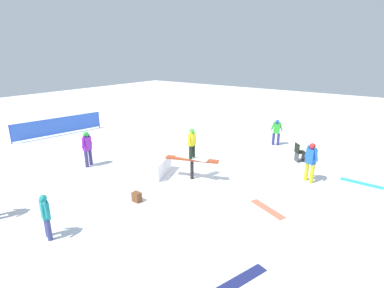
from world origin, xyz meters
TOP-DOWN VIEW (x-y plane):
  - ground_plane at (0.00, 0.00)m, footprint 60.00×60.00m
  - rail_feature at (0.00, 0.00)m, footprint 2.13×1.01m
  - snow_kicker_ramp at (-1.93, -0.71)m, footprint 2.21×2.03m
  - main_rider_on_rail at (0.00, 0.00)m, footprint 1.38×0.70m
  - bystander_teal at (-0.83, -5.61)m, footprint 0.59×0.27m
  - bystander_green at (1.03, 6.41)m, footprint 0.63×0.31m
  - bystander_purple at (-4.60, -1.60)m, footprint 0.33×0.69m
  - bystander_blue at (3.90, 2.52)m, footprint 0.62×0.39m
  - loose_snowboard_navy at (4.23, -3.92)m, footprint 0.73×1.49m
  - loose_snowboard_coral at (3.46, -0.53)m, footprint 1.38×0.84m
  - loose_snowboard_cyan at (5.65, 3.56)m, footprint 1.52×0.34m
  - folding_chair at (2.88, 4.58)m, footprint 0.62×0.62m
  - backpack_on_snow at (-0.40, -2.68)m, footprint 0.30×0.22m
  - safety_fence at (-10.44, 0.47)m, footprint 0.91×5.30m

SIDE VIEW (x-z plane):
  - ground_plane at x=0.00m, z-range 0.00..0.00m
  - loose_snowboard_navy at x=4.23m, z-range 0.00..0.02m
  - loose_snowboard_coral at x=3.46m, z-range 0.00..0.02m
  - loose_snowboard_cyan at x=5.65m, z-range 0.00..0.02m
  - backpack_on_snow at x=-0.40m, z-range 0.00..0.34m
  - snow_kicker_ramp at x=-1.93m, z-range 0.00..0.69m
  - folding_chair at x=2.88m, z-range -0.03..0.85m
  - safety_fence at x=-10.44m, z-range 0.05..1.15m
  - rail_feature at x=0.00m, z-range 0.29..1.17m
  - bystander_teal at x=-0.83m, z-range 0.08..1.40m
  - bystander_green at x=1.03m, z-range 0.09..1.51m
  - bystander_purple at x=-4.60m, z-range 0.10..1.69m
  - bystander_blue at x=3.90m, z-range 0.10..1.70m
  - main_rider_on_rail at x=0.00m, z-range 0.86..2.09m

